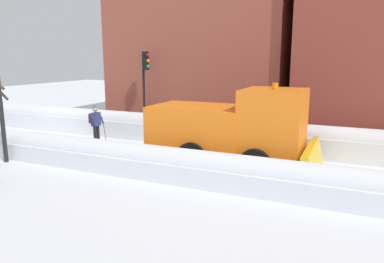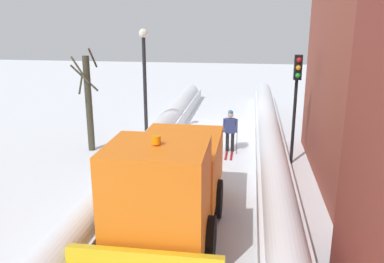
{
  "view_description": "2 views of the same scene",
  "coord_description": "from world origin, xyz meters",
  "px_view_note": "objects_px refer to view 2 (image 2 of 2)",
  "views": [
    {
      "loc": [
        12.51,
        14.25,
        3.93
      ],
      "look_at": [
        -0.63,
        8.38,
        0.99
      ],
      "focal_mm": 33.94,
      "sensor_mm": 36.0,
      "label": 1
    },
    {
      "loc": [
        -1.53,
        19.95,
        5.57
      ],
      "look_at": [
        0.39,
        6.71,
        1.75
      ],
      "focal_mm": 37.92,
      "sensor_mm": 36.0,
      "label": 2
    }
  ],
  "objects_px": {
    "street_lamp": "(144,71)",
    "bare_tree_near": "(88,101)",
    "skier": "(230,129)",
    "traffic_light_pole": "(296,89)",
    "plow_truck": "(170,182)"
  },
  "relations": [
    {
      "from": "street_lamp",
      "to": "bare_tree_near",
      "type": "height_order",
      "value": "street_lamp"
    },
    {
      "from": "street_lamp",
      "to": "bare_tree_near",
      "type": "bearing_deg",
      "value": 43.57
    },
    {
      "from": "plow_truck",
      "to": "street_lamp",
      "type": "xyz_separation_m",
      "value": [
        2.76,
        -8.2,
        1.74
      ]
    },
    {
      "from": "skier",
      "to": "traffic_light_pole",
      "type": "distance_m",
      "value": 3.38
    },
    {
      "from": "traffic_light_pole",
      "to": "bare_tree_near",
      "type": "height_order",
      "value": "bare_tree_near"
    },
    {
      "from": "bare_tree_near",
      "to": "skier",
      "type": "bearing_deg",
      "value": -173.22
    },
    {
      "from": "skier",
      "to": "traffic_light_pole",
      "type": "relative_size",
      "value": 0.43
    },
    {
      "from": "plow_truck",
      "to": "bare_tree_near",
      "type": "distance_m",
      "value": 7.93
    },
    {
      "from": "plow_truck",
      "to": "street_lamp",
      "type": "relative_size",
      "value": 1.18
    },
    {
      "from": "traffic_light_pole",
      "to": "bare_tree_near",
      "type": "bearing_deg",
      "value": -3.59
    },
    {
      "from": "traffic_light_pole",
      "to": "street_lamp",
      "type": "distance_m",
      "value": 6.85
    },
    {
      "from": "plow_truck",
      "to": "skier",
      "type": "height_order",
      "value": "plow_truck"
    },
    {
      "from": "bare_tree_near",
      "to": "traffic_light_pole",
      "type": "bearing_deg",
      "value": 176.41
    },
    {
      "from": "skier",
      "to": "traffic_light_pole",
      "type": "xyz_separation_m",
      "value": [
        -2.46,
        1.23,
        1.97
      ]
    },
    {
      "from": "street_lamp",
      "to": "bare_tree_near",
      "type": "xyz_separation_m",
      "value": [
        1.95,
        1.86,
        -1.08
      ]
    }
  ]
}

